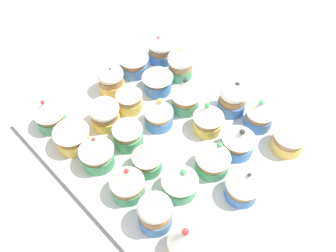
{
  "coord_description": "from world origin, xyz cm",
  "views": [
    {
      "loc": [
        30.79,
        -29.76,
        56.94
      ],
      "look_at": [
        0.0,
        0.0,
        4.2
      ],
      "focal_mm": 38.74,
      "sensor_mm": 36.0,
      "label": 1
    }
  ],
  "objects_px": {
    "baking_tray": "(168,138)",
    "cupcake_9": "(180,180)",
    "cupcake_13": "(213,156)",
    "cupcake_18": "(208,118)",
    "cupcake_16": "(157,77)",
    "cupcake_22": "(233,97)",
    "cupcake_0": "(49,114)",
    "cupcake_1": "(71,133)",
    "cupcake_7": "(127,130)",
    "cupcake_4": "(155,212)",
    "cupcake_14": "(243,185)",
    "cupcake_2": "(96,151)",
    "cupcake_15": "(133,59)",
    "cupcake_10": "(111,79)",
    "cupcake_5": "(186,242)",
    "cupcake_23": "(260,113)",
    "cupcake_6": "(105,113)",
    "cupcake_11": "(129,96)",
    "cupcake_12": "(159,112)",
    "cupcake_3": "(127,182)",
    "cupcake_24": "(291,134)",
    "cupcake_20": "(161,48)",
    "cupcake_19": "(239,139)",
    "cupcake_8": "(147,156)",
    "cupcake_17": "(186,95)",
    "cupcake_21": "(181,63)"
  },
  "relations": [
    {
      "from": "cupcake_13",
      "to": "cupcake_18",
      "type": "bearing_deg",
      "value": 137.33
    },
    {
      "from": "cupcake_21",
      "to": "cupcake_23",
      "type": "xyz_separation_m",
      "value": [
        0.2,
        0.01,
        -0.0
      ]
    },
    {
      "from": "cupcake_4",
      "to": "cupcake_12",
      "type": "relative_size",
      "value": 0.93
    },
    {
      "from": "baking_tray",
      "to": "cupcake_16",
      "type": "distance_m",
      "value": 0.13
    },
    {
      "from": "cupcake_18",
      "to": "cupcake_23",
      "type": "bearing_deg",
      "value": 52.51
    },
    {
      "from": "cupcake_14",
      "to": "cupcake_24",
      "type": "bearing_deg",
      "value": 91.64
    },
    {
      "from": "cupcake_23",
      "to": "cupcake_4",
      "type": "bearing_deg",
      "value": -87.81
    },
    {
      "from": "cupcake_22",
      "to": "cupcake_0",
      "type": "bearing_deg",
      "value": -127.22
    },
    {
      "from": "cupcake_1",
      "to": "cupcake_9",
      "type": "bearing_deg",
      "value": 19.81
    },
    {
      "from": "cupcake_10",
      "to": "cupcake_11",
      "type": "height_order",
      "value": "cupcake_11"
    },
    {
      "from": "cupcake_19",
      "to": "cupcake_23",
      "type": "height_order",
      "value": "same"
    },
    {
      "from": "cupcake_10",
      "to": "cupcake_11",
      "type": "bearing_deg",
      "value": -6.44
    },
    {
      "from": "cupcake_10",
      "to": "cupcake_18",
      "type": "bearing_deg",
      "value": 16.93
    },
    {
      "from": "cupcake_0",
      "to": "cupcake_2",
      "type": "height_order",
      "value": "cupcake_2"
    },
    {
      "from": "baking_tray",
      "to": "cupcake_7",
      "type": "height_order",
      "value": "cupcake_7"
    },
    {
      "from": "cupcake_0",
      "to": "cupcake_23",
      "type": "xyz_separation_m",
      "value": [
        0.28,
        0.29,
        -0.0
      ]
    },
    {
      "from": "cupcake_20",
      "to": "baking_tray",
      "type": "bearing_deg",
      "value": -40.13
    },
    {
      "from": "baking_tray",
      "to": "cupcake_2",
      "type": "bearing_deg",
      "value": -107.59
    },
    {
      "from": "cupcake_23",
      "to": "cupcake_8",
      "type": "bearing_deg",
      "value": -108.54
    },
    {
      "from": "cupcake_12",
      "to": "cupcake_11",
      "type": "bearing_deg",
      "value": -168.82
    },
    {
      "from": "cupcake_15",
      "to": "cupcake_10",
      "type": "bearing_deg",
      "value": -82.1
    },
    {
      "from": "cupcake_4",
      "to": "cupcake_14",
      "type": "height_order",
      "value": "cupcake_14"
    },
    {
      "from": "cupcake_6",
      "to": "cupcake_21",
      "type": "distance_m",
      "value": 0.2
    },
    {
      "from": "cupcake_0",
      "to": "baking_tray",
      "type": "bearing_deg",
      "value": 39.49
    },
    {
      "from": "cupcake_4",
      "to": "cupcake_14",
      "type": "distance_m",
      "value": 0.15
    },
    {
      "from": "cupcake_5",
      "to": "cupcake_8",
      "type": "distance_m",
      "value": 0.16
    },
    {
      "from": "cupcake_12",
      "to": "cupcake_20",
      "type": "height_order",
      "value": "cupcake_12"
    },
    {
      "from": "cupcake_15",
      "to": "cupcake_18",
      "type": "bearing_deg",
      "value": -1.14
    },
    {
      "from": "cupcake_24",
      "to": "cupcake_4",
      "type": "bearing_deg",
      "value": -102.22
    },
    {
      "from": "baking_tray",
      "to": "cupcake_9",
      "type": "height_order",
      "value": "cupcake_9"
    },
    {
      "from": "cupcake_15",
      "to": "cupcake_23",
      "type": "relative_size",
      "value": 1.03
    },
    {
      "from": "cupcake_16",
      "to": "cupcake_1",
      "type": "bearing_deg",
      "value": -90.26
    },
    {
      "from": "baking_tray",
      "to": "cupcake_12",
      "type": "xyz_separation_m",
      "value": [
        -0.03,
        0.01,
        0.04
      ]
    },
    {
      "from": "cupcake_2",
      "to": "cupcake_10",
      "type": "height_order",
      "value": "cupcake_2"
    },
    {
      "from": "cupcake_1",
      "to": "cupcake_18",
      "type": "distance_m",
      "value": 0.26
    },
    {
      "from": "cupcake_22",
      "to": "cupcake_24",
      "type": "bearing_deg",
      "value": 0.55
    },
    {
      "from": "cupcake_2",
      "to": "cupcake_13",
      "type": "xyz_separation_m",
      "value": [
        0.15,
        0.14,
        0.0
      ]
    },
    {
      "from": "cupcake_17",
      "to": "cupcake_23",
      "type": "height_order",
      "value": "cupcake_17"
    },
    {
      "from": "cupcake_5",
      "to": "cupcake_3",
      "type": "bearing_deg",
      "value": 178.83
    },
    {
      "from": "cupcake_18",
      "to": "cupcake_23",
      "type": "distance_m",
      "value": 0.1
    },
    {
      "from": "cupcake_1",
      "to": "cupcake_10",
      "type": "xyz_separation_m",
      "value": [
        -0.07,
        0.14,
        -0.01
      ]
    },
    {
      "from": "cupcake_22",
      "to": "cupcake_1",
      "type": "bearing_deg",
      "value": -117.47
    },
    {
      "from": "cupcake_20",
      "to": "cupcake_1",
      "type": "bearing_deg",
      "value": -77.27
    },
    {
      "from": "cupcake_1",
      "to": "cupcake_23",
      "type": "xyz_separation_m",
      "value": [
        0.21,
        0.29,
        -0.0
      ]
    },
    {
      "from": "cupcake_1",
      "to": "cupcake_7",
      "type": "height_order",
      "value": "cupcake_7"
    },
    {
      "from": "cupcake_5",
      "to": "cupcake_20",
      "type": "relative_size",
      "value": 1.14
    },
    {
      "from": "cupcake_5",
      "to": "cupcake_13",
      "type": "height_order",
      "value": "same"
    },
    {
      "from": "cupcake_12",
      "to": "cupcake_15",
      "type": "relative_size",
      "value": 1.02
    },
    {
      "from": "cupcake_13",
      "to": "cupcake_3",
      "type": "bearing_deg",
      "value": -115.44
    },
    {
      "from": "cupcake_6",
      "to": "cupcake_11",
      "type": "distance_m",
      "value": 0.06
    }
  ]
}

